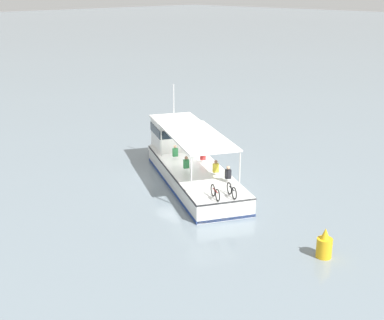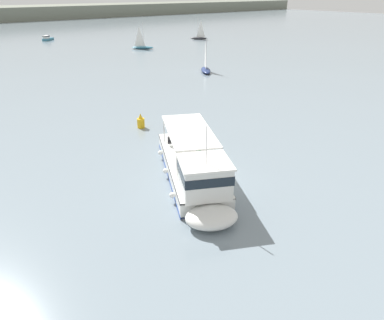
# 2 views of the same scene
# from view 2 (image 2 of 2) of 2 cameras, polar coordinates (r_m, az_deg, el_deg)

# --- Properties ---
(ground_plane) EXTENTS (400.00, 400.00, 0.00)m
(ground_plane) POSITION_cam_2_polar(r_m,az_deg,el_deg) (23.94, 1.72, -4.11)
(ground_plane) COLOR gray
(ferry_main) EXTENTS (8.64, 12.69, 5.32)m
(ferry_main) POSITION_cam_2_polar(r_m,az_deg,el_deg) (23.49, 0.47, -1.89)
(ferry_main) COLOR white
(ferry_main) RESTS_ON ground
(sailboat_near_starboard) EXTENTS (4.51, 4.24, 5.40)m
(sailboat_near_starboard) POSITION_cam_2_polar(r_m,az_deg,el_deg) (83.20, -7.93, 17.50)
(sailboat_near_starboard) COLOR teal
(sailboat_near_starboard) RESTS_ON ground
(sailboat_horizon_west) EXTENTS (3.88, 4.75, 5.40)m
(sailboat_horizon_west) POSITION_cam_2_polar(r_m,az_deg,el_deg) (58.39, 2.20, 14.36)
(sailboat_horizon_west) COLOR navy
(sailboat_horizon_west) RESTS_ON ground
(sailboat_horizon_east) EXTENTS (3.57, 4.87, 5.40)m
(sailboat_horizon_east) POSITION_cam_2_polar(r_m,az_deg,el_deg) (99.30, 1.12, 18.99)
(sailboat_horizon_east) COLOR #232328
(sailboat_horizon_east) RESTS_ON ground
(motorboat_off_stern) EXTENTS (3.55, 3.37, 1.26)m
(motorboat_off_stern) POSITION_cam_2_polar(r_m,az_deg,el_deg) (103.85, -22.07, 17.55)
(motorboat_off_stern) COLOR teal
(motorboat_off_stern) RESTS_ON ground
(channel_buoy) EXTENTS (0.70, 0.70, 1.40)m
(channel_buoy) POSITION_cam_2_polar(r_m,az_deg,el_deg) (34.20, -8.16, 6.03)
(channel_buoy) COLOR gold
(channel_buoy) RESTS_ON ground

